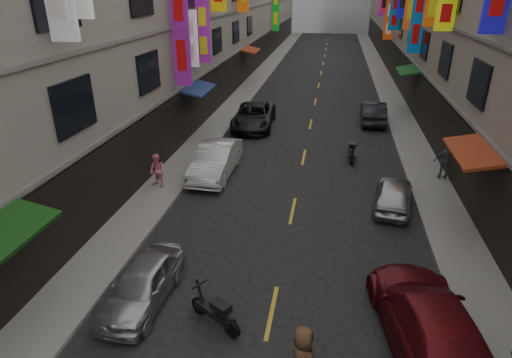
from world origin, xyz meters
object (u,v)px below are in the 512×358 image
at_px(car_right_far, 373,112).
at_px(car_left_near, 142,284).
at_px(scooter_crossing, 216,312).
at_px(car_left_far, 254,116).
at_px(car_right_near, 429,322).
at_px(pedestrian_lfar, 157,171).
at_px(car_right_mid, 393,194).
at_px(car_left_mid, 216,160).
at_px(scooter_far_right, 352,152).
at_px(pedestrian_rfar, 446,161).

bearing_deg(car_right_far, car_left_near, 68.81).
height_order(scooter_crossing, car_right_far, car_right_far).
xyz_separation_m(car_left_far, car_right_near, (7.56, -17.22, 0.03)).
height_order(car_left_near, pedestrian_lfar, pedestrian_lfar).
distance_m(car_left_far, car_right_near, 18.81).
relative_size(car_right_mid, pedestrian_lfar, 2.34).
relative_size(car_left_mid, car_right_far, 1.08).
bearing_deg(scooter_far_right, pedestrian_rfar, 153.94).
relative_size(car_right_far, pedestrian_rfar, 2.42).
distance_m(scooter_far_right, car_right_far, 7.22).
bearing_deg(car_left_mid, car_right_mid, -12.85).
bearing_deg(scooter_far_right, car_right_far, -103.77).
relative_size(car_left_far, car_right_far, 1.22).
distance_m(scooter_crossing, car_left_mid, 10.05).
relative_size(scooter_far_right, car_right_far, 0.42).
bearing_deg(car_right_mid, car_right_far, -80.74).
bearing_deg(car_left_far, car_left_mid, -95.83).
bearing_deg(car_right_near, scooter_crossing, -6.84).
bearing_deg(car_right_mid, pedestrian_lfar, 9.57).
relative_size(scooter_crossing, car_left_near, 0.44).
xyz_separation_m(car_left_far, car_right_mid, (7.56, -9.66, -0.12)).
bearing_deg(car_right_near, car_left_near, -11.69).
bearing_deg(car_left_mid, pedestrian_lfar, -137.09).
height_order(scooter_far_right, pedestrian_lfar, pedestrian_lfar).
bearing_deg(car_right_mid, car_left_near, 52.55).
bearing_deg(pedestrian_rfar, scooter_far_right, -26.19).
height_order(car_right_far, pedestrian_rfar, pedestrian_rfar).
xyz_separation_m(car_right_far, pedestrian_lfar, (-10.13, -12.07, 0.18)).
xyz_separation_m(car_left_near, car_left_mid, (-0.30, 9.15, 0.15)).
bearing_deg(car_right_far, pedestrian_lfar, 50.58).
relative_size(scooter_crossing, scooter_far_right, 0.88).
height_order(car_left_near, car_left_mid, car_left_mid).
xyz_separation_m(scooter_far_right, car_right_mid, (1.54, -4.96, 0.17)).
xyz_separation_m(scooter_far_right, car_right_far, (1.54, 7.05, 0.26)).
bearing_deg(car_right_mid, pedestrian_rfar, -121.03).
bearing_deg(scooter_far_right, car_right_near, 95.51).
xyz_separation_m(car_left_mid, car_right_far, (8.00, 10.12, -0.06)).
bearing_deg(pedestrian_rfar, car_right_mid, 48.10).
bearing_deg(car_right_near, car_right_mid, -99.44).
bearing_deg(car_right_mid, scooter_crossing, 64.53).
relative_size(scooter_crossing, pedestrian_lfar, 1.04).
bearing_deg(pedestrian_rfar, pedestrian_lfar, 12.17).
bearing_deg(pedestrian_rfar, scooter_crossing, 52.00).
height_order(car_right_mid, pedestrian_rfar, pedestrian_rfar).
xyz_separation_m(car_left_far, pedestrian_rfar, (10.16, -6.60, 0.28)).
height_order(car_right_mid, pedestrian_lfar, pedestrian_lfar).
height_order(car_left_near, car_left_far, car_left_far).
height_order(scooter_crossing, car_left_near, car_left_near).
relative_size(scooter_crossing, car_right_mid, 0.44).
xyz_separation_m(car_left_mid, car_left_far, (0.44, 7.77, -0.04)).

